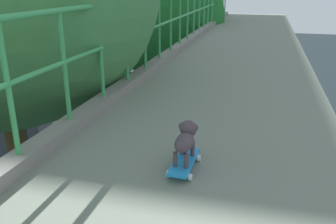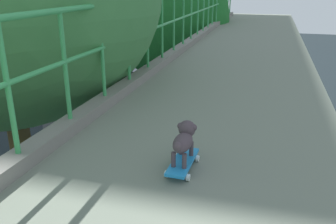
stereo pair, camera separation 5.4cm
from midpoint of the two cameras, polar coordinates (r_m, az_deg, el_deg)
car_black_fifth at (r=15.98m, az=-9.58°, el=-5.66°), size 1.84×3.88×1.58m
car_grey_sixth at (r=21.12m, az=-14.05°, el=0.37°), size 1.87×4.45×1.43m
car_white_seventh at (r=22.52m, az=-2.25°, el=2.16°), size 1.98×3.98×1.43m
city_bus at (r=35.62m, az=-1.68°, el=10.85°), size 2.65×10.63×3.29m
roadside_tree_far at (r=14.39m, az=0.17°, el=14.58°), size 4.75×4.75×8.60m
toy_skateboard at (r=2.88m, az=2.93°, el=-8.07°), size 0.21×0.50×0.08m
small_dog at (r=2.82m, az=3.17°, el=-4.27°), size 0.16×0.41×0.30m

